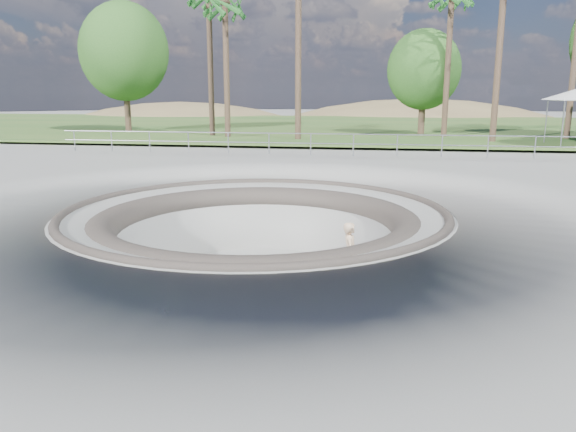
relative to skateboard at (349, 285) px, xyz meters
name	(u,v)px	position (x,y,z in m)	size (l,w,h in m)	color
ground	(256,211)	(-2.56, 0.34, 1.83)	(180.00, 180.00, 0.00)	gray
skate_bowl	(256,276)	(-2.56, 0.34, 0.00)	(14.00, 14.00, 4.10)	gray
grass_strip	(342,126)	(-2.56, 34.34, 2.05)	(180.00, 36.00, 0.12)	#2E5723
distant_hills	(383,173)	(1.22, 57.51, -5.19)	(103.20, 45.00, 28.60)	brown
safety_railing	(311,144)	(-2.56, 12.34, 2.52)	(25.00, 0.06, 1.03)	gray
skateboard	(349,285)	(0.00, 0.00, 0.00)	(0.86, 0.44, 0.09)	brown
skater	(350,254)	(0.00, 0.00, 0.85)	(0.61, 0.40, 1.67)	#DAB48D
palm_b	(225,9)	(-8.93, 20.95, 9.81)	(2.60, 2.60, 9.10)	brown
palm_d	(452,0)	(4.66, 23.27, 10.38)	(2.60, 2.60, 9.71)	brown
bushy_tree_left	(124,52)	(-17.48, 24.92, 7.67)	(6.33, 5.75, 9.13)	brown
bushy_tree_mid	(424,70)	(3.37, 25.34, 6.32)	(4.83, 4.39, 6.97)	brown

